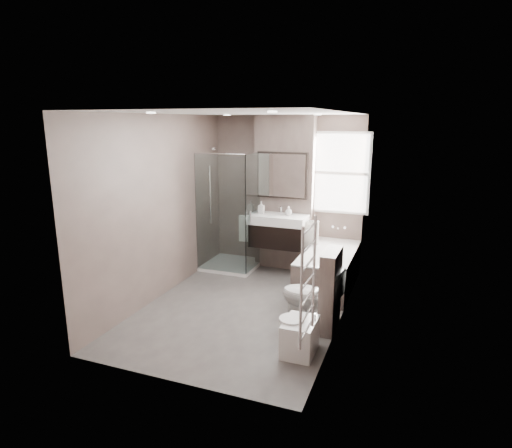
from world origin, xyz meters
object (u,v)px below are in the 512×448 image
at_px(vanity, 278,230).
at_px(bidet, 299,336).
at_px(toilet, 311,296).
at_px(bathtub, 329,267).

distance_m(vanity, bidet, 2.62).
xyz_separation_m(toilet, bidet, (0.04, -0.70, -0.18)).
xyz_separation_m(bathtub, bidet, (0.09, -2.03, -0.12)).
relative_size(vanity, bidet, 1.92).
bearing_deg(toilet, bathtub, -171.47).
bearing_deg(vanity, bathtub, -19.37).
bearing_deg(bidet, toilet, 93.63).
height_order(vanity, toilet, vanity).
relative_size(vanity, toilet, 1.25).
distance_m(bathtub, toilet, 1.33).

